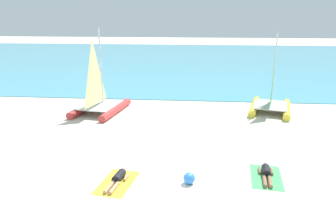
% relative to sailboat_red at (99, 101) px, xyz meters
% --- Properties ---
extents(ground_plane, '(120.00, 120.00, 0.00)m').
position_rel_sailboat_red_xyz_m(ground_plane, '(4.46, 1.26, -0.74)').
color(ground_plane, beige).
extents(ocean_water, '(120.00, 40.00, 0.05)m').
position_rel_sailboat_red_xyz_m(ocean_water, '(4.46, 23.08, -0.72)').
color(ocean_water, '#4C9EB7').
rests_on(ocean_water, ground).
extents(sailboat_red, '(3.06, 4.19, 4.99)m').
position_rel_sailboat_red_xyz_m(sailboat_red, '(0.00, 0.00, 0.00)').
color(sailboat_red, '#CC3838').
rests_on(sailboat_red, ground).
extents(sailboat_yellow, '(3.14, 4.09, 4.74)m').
position_rel_sailboat_red_xyz_m(sailboat_yellow, '(10.34, 1.06, -0.04)').
color(sailboat_yellow, yellow).
rests_on(sailboat_yellow, ground).
extents(towel_left, '(1.39, 2.05, 0.01)m').
position_rel_sailboat_red_xyz_m(towel_left, '(3.06, -8.23, -0.74)').
color(towel_left, yellow).
rests_on(towel_left, ground).
extents(sunbather_left, '(0.65, 1.57, 0.30)m').
position_rel_sailboat_red_xyz_m(sunbather_left, '(3.07, -8.17, -0.61)').
color(sunbather_left, black).
rests_on(sunbather_left, towel_left).
extents(towel_right, '(1.32, 2.02, 0.01)m').
position_rel_sailboat_red_xyz_m(towel_right, '(8.45, -7.34, -0.74)').
color(towel_right, '#4CB266').
rests_on(towel_right, ground).
extents(sunbather_right, '(0.60, 1.57, 0.30)m').
position_rel_sailboat_red_xyz_m(sunbather_right, '(8.46, -7.27, -0.61)').
color(sunbather_right, black).
rests_on(sunbather_right, towel_right).
extents(beach_ball, '(0.42, 0.42, 0.42)m').
position_rel_sailboat_red_xyz_m(beach_ball, '(5.62, -8.06, -0.53)').
color(beach_ball, '#337FE5').
rests_on(beach_ball, ground).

